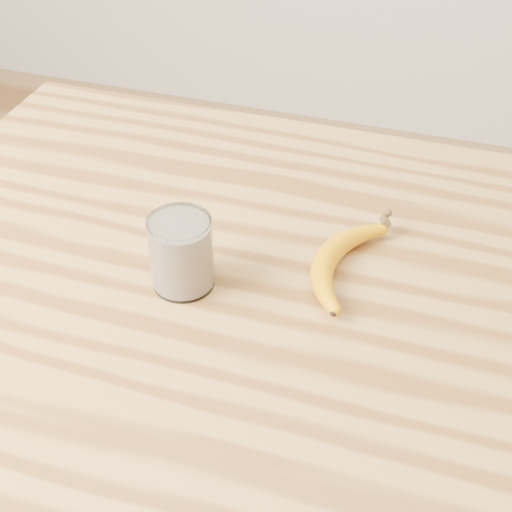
% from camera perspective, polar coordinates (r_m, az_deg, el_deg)
% --- Properties ---
extents(table, '(1.20, 0.80, 0.90)m').
position_cam_1_polar(table, '(0.96, 4.31, -8.82)').
color(table, '#A47A3E').
rests_on(table, ground).
extents(smoothie_glass, '(0.08, 0.08, 0.10)m').
position_cam_1_polar(smoothie_glass, '(0.85, -5.98, 0.24)').
color(smoothie_glass, white).
rests_on(smoothie_glass, table).
extents(banana, '(0.13, 0.26, 0.03)m').
position_cam_1_polar(banana, '(0.89, 5.69, -0.09)').
color(banana, '#CE8700').
rests_on(banana, table).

